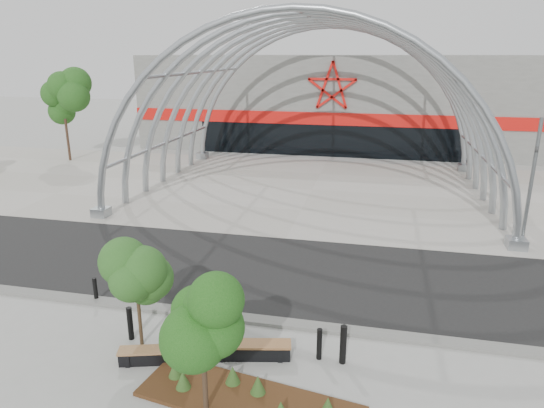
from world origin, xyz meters
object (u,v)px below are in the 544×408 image
object	(u,v)px
street_tree_0	(135,271)
street_tree_1	(202,315)
bench_0	(156,356)
bollard_2	(204,289)
bench_1	(251,350)
signal_pole	(532,181)

from	to	relation	value
street_tree_0	street_tree_1	xyz separation A→B (m)	(2.82, -2.28, 0.27)
street_tree_1	bench_0	world-z (taller)	street_tree_1
street_tree_0	bollard_2	xyz separation A→B (m)	(0.92, 2.79, -1.83)
bench_1	bollard_2	size ratio (longest dim) A/B	2.27
street_tree_0	bollard_2	bearing A→B (deg)	71.72
bench_0	bench_1	xyz separation A→B (m)	(2.48, 0.76, 0.02)
street_tree_0	street_tree_1	size ratio (longest dim) A/B	0.90
street_tree_1	bench_1	distance (m)	3.37
street_tree_0	bench_0	xyz separation A→B (m)	(0.81, -0.71, -2.13)
street_tree_0	bench_0	world-z (taller)	street_tree_0
street_tree_0	bollard_2	distance (m)	3.46
bollard_2	street_tree_1	bearing A→B (deg)	-69.46
signal_pole	street_tree_1	bearing A→B (deg)	-127.81
street_tree_1	bollard_2	bearing A→B (deg)	110.54
street_tree_0	bench_0	distance (m)	2.39
signal_pole	bollard_2	world-z (taller)	signal_pole
signal_pole	street_tree_0	xyz separation A→B (m)	(-12.88, -10.69, -0.61)
signal_pole	street_tree_1	xyz separation A→B (m)	(-10.06, -12.97, -0.34)
bench_0	bench_1	bearing A→B (deg)	17.05
signal_pole	bench_0	xyz separation A→B (m)	(-12.07, -11.40, -2.74)
bench_1	bollard_2	xyz separation A→B (m)	(-2.37, 2.74, 0.28)
street_tree_0	bench_1	size ratio (longest dim) A/B	1.41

